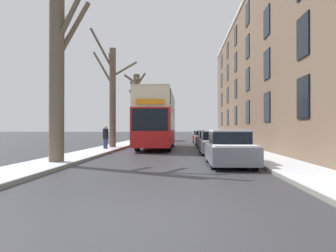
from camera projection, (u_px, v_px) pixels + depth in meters
name	position (u px, v px, depth m)	size (l,w,h in m)	color
ground_plane	(136.00, 220.00, 5.54)	(320.00, 320.00, 0.00)	#38383D
sidewalk_left	(153.00, 137.00, 58.72)	(2.11, 130.00, 0.16)	gray
sidewalk_right	(207.00, 137.00, 58.23)	(2.11, 130.00, 0.16)	gray
terrace_facade_right	(293.00, 72.00, 28.93)	(9.10, 41.53, 13.07)	#7A604C
bare_tree_left_0	(58.00, 69.00, 13.99)	(2.52, 3.18, 7.63)	brown
bare_tree_left_1	(112.00, 93.00, 24.91)	(3.63, 2.36, 8.99)	brown
bare_tree_left_2	(136.00, 106.00, 36.50)	(2.51, 2.02, 7.86)	brown
double_decker_bus	(157.00, 117.00, 25.62)	(2.53, 10.68, 4.35)	red
parked_car_0	(230.00, 149.00, 13.78)	(1.80, 4.33, 1.51)	slate
parked_car_1	(215.00, 143.00, 20.07)	(1.86, 4.23, 1.44)	slate
parked_car_2	(208.00, 140.00, 25.89)	(1.69, 4.16, 1.40)	black
parked_car_3	(204.00, 138.00, 31.60)	(1.82, 3.91, 1.40)	slate
parked_car_4	(201.00, 137.00, 37.78)	(1.84, 4.32, 1.35)	maroon
oncoming_van	(163.00, 131.00, 42.08)	(2.07, 5.06, 2.26)	white
pedestrian_left_sidewalk	(106.00, 137.00, 22.83)	(0.39, 0.39, 1.79)	navy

